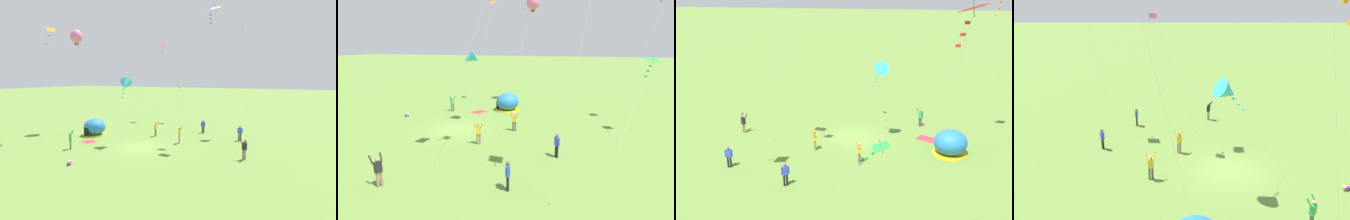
# 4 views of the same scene
# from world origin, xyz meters

# --- Properties ---
(ground_plane) EXTENTS (300.00, 300.00, 0.00)m
(ground_plane) POSITION_xyz_m (0.00, 0.00, 0.00)
(ground_plane) COLOR olive
(popup_tent) EXTENTS (2.81, 2.81, 2.10)m
(popup_tent) POSITION_xyz_m (-8.32, 2.50, 1.00)
(popup_tent) COLOR #2672BF
(popup_tent) RESTS_ON ground
(picnic_blanket) EXTENTS (2.11, 1.94, 0.01)m
(picnic_blanket) POSITION_xyz_m (-6.55, -0.47, 0.01)
(picnic_blanket) COLOR #CC333D
(picnic_blanket) RESTS_ON ground
(toddler_crawling) EXTENTS (0.34, 0.55, 0.32)m
(toddler_crawling) POSITION_xyz_m (-2.41, -7.23, 0.18)
(toddler_crawling) COLOR purple
(toddler_crawling) RESTS_ON ground
(person_watching_sky) EXTENTS (0.54, 0.68, 1.89)m
(person_watching_sky) POSITION_xyz_m (-1.11, 5.27, 1.00)
(person_watching_sky) COLOR #4C4C51
(person_watching_sky) RESTS_ON ground
(person_arms_raised) EXTENTS (0.71, 0.70, 1.89)m
(person_arms_raised) POSITION_xyz_m (-6.06, -3.62, 1.00)
(person_arms_raised) COLOR #4C4C51
(person_arms_raised) RESTS_ON ground
(person_far_back) EXTENTS (0.51, 0.41, 1.72)m
(person_far_back) POSITION_xyz_m (3.56, 9.60, 0.96)
(person_far_back) COLOR black
(person_far_back) RESTS_ON ground
(person_near_tent) EXTENTS (0.72, 0.64, 1.89)m
(person_near_tent) POSITION_xyz_m (10.36, 0.61, 1.00)
(person_near_tent) COLOR #8C7251
(person_near_tent) RESTS_ON ground
(person_with_toddler) EXTENTS (0.58, 0.32, 1.72)m
(person_with_toddler) POSITION_xyz_m (8.67, 7.55, 0.96)
(person_with_toddler) COLOR black
(person_with_toddler) RESTS_ON ground
(person_flying_kite) EXTENTS (0.62, 0.72, 1.89)m
(person_flying_kite) POSITION_xyz_m (2.89, 3.44, 1.00)
(person_flying_kite) COLOR #8C7251
(person_flying_kite) RESTS_ON ground
(kite_green) EXTENTS (4.93, 3.09, 6.80)m
(kite_green) POSITION_xyz_m (-3.17, 16.25, 6.19)
(kite_green) COLOR silver
(kite_green) RESTS_ON ground
(kite_orange) EXTENTS (1.28, 3.12, 12.99)m
(kite_orange) POSITION_xyz_m (-11.67, -0.64, 12.22)
(kite_orange) COLOR silver
(kite_orange) RESTS_ON ground
(kite_pink) EXTENTS (4.71, 3.08, 13.56)m
(kite_pink) POSITION_xyz_m (-12.69, 4.42, 12.64)
(kite_pink) COLOR silver
(kite_pink) RESTS_ON ground
(kite_cyan) EXTENTS (2.68, 5.48, 7.26)m
(kite_cyan) POSITION_xyz_m (-2.21, 0.58, 6.43)
(kite_cyan) COLOR silver
(kite_cyan) RESTS_ON ground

